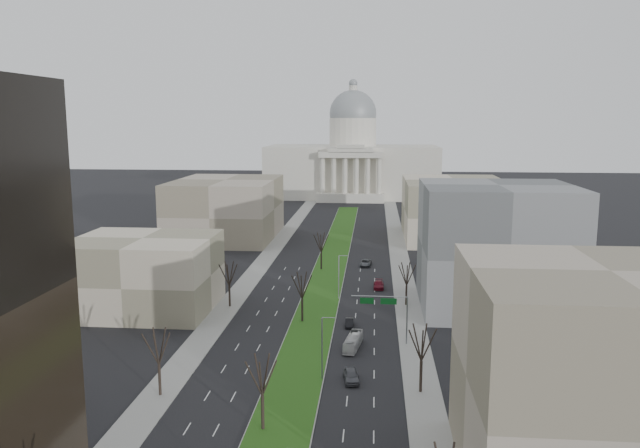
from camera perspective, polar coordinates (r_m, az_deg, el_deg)
The scene contains 25 objects.
ground at distance 152.17m, azimuth 0.87°, elevation -4.22°, with size 600.00×600.00×0.00m, color black.
median at distance 151.17m, azimuth 0.84°, elevation -4.27°, with size 8.00×222.03×0.20m.
sidewalk_left at distance 130.70m, azimuth -7.67°, elevation -6.57°, with size 5.00×330.00×0.15m, color gray.
sidewalk_right at distance 127.81m, azimuth 7.95°, elevation -6.95°, with size 5.00×330.00×0.15m, color gray.
capitol at distance 297.89m, azimuth 2.99°, elevation 5.67°, with size 80.00×46.00×55.00m.
building_beige_left at distance 124.09m, azimuth -15.78°, elevation -4.41°, with size 26.00×22.00×14.00m, color gray.
building_tan_right at distance 68.26m, azimuth 24.36°, elevation -12.91°, with size 26.00×24.00×22.00m, color gray.
building_grey_right at distance 124.06m, azimuth 15.78°, elevation -2.05°, with size 28.00×26.00×24.00m, color slate.
building_far_left at distance 194.83m, azimuth -8.58°, elevation 1.40°, with size 30.00×40.00×18.00m, color gray.
building_far_right at distance 195.86m, azimuth 12.12°, elevation 1.33°, with size 30.00×40.00×18.00m, color gray.
tree_left_mid at distance 85.52m, azimuth -14.58°, elevation -10.68°, with size 5.40×5.40×9.72m.
tree_left_far at distance 122.31m, azimuth -8.32°, elevation -4.43°, with size 5.28×5.28×9.50m.
tree_right_mid at distance 84.79m, azimuth 9.29°, elevation -10.55°, with size 5.52×5.52×9.94m.
tree_right_far at distance 123.22m, azimuth 7.94°, elevation -4.46°, with size 5.04×5.04×9.07m.
tree_median_a at distance 74.52m, azimuth -5.32°, elevation -13.48°, with size 5.40×5.40×9.72m.
tree_median_b at distance 112.03m, azimuth -1.65°, elevation -5.54°, with size 5.40×5.40×9.72m.
tree_median_c at distance 150.82m, azimuth 0.12°, elevation -1.62°, with size 5.40×5.40×9.72m.
streetlamp_median_b at distance 88.44m, azimuth 0.22°, elevation -11.19°, with size 1.90×0.20×9.16m.
streetlamp_median_c at distance 126.56m, azimuth 1.75°, elevation -4.80°, with size 1.90×0.20×9.16m.
mast_arm_signs at distance 102.01m, azimuth 6.44°, elevation -7.64°, with size 9.12×0.24×8.09m.
car_grey_near at distance 89.53m, azimuth 2.87°, elevation -13.67°, with size 1.98×4.91×1.67m, color #494A50.
car_black at distance 111.62m, azimuth 2.70°, elevation -8.99°, with size 1.43×4.10×1.35m, color black.
car_red at distance 136.28m, azimuth 5.38°, elevation -5.56°, with size 2.16×5.32×1.54m, color maroon.
car_grey_far at distance 156.57m, azimuth 4.21°, elevation -3.56°, with size 2.55×5.54×1.54m, color #55585D.
box_van at distance 101.35m, azimuth 3.04°, elevation -10.69°, with size 1.86×7.95×2.22m, color silver.
Camera 1 is at (10.69, -27.46, 36.01)m, focal length 35.00 mm.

